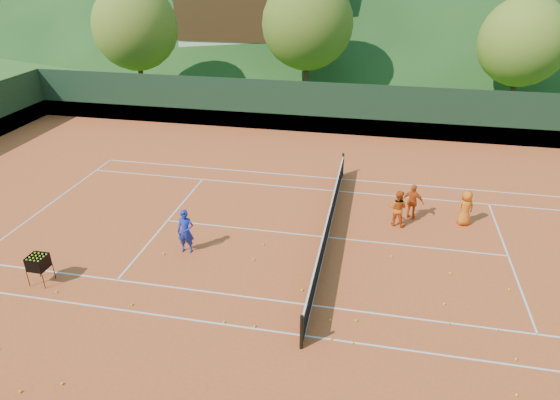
% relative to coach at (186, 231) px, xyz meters
% --- Properties ---
extents(ground, '(400.00, 400.00, 0.00)m').
position_rel_coach_xyz_m(ground, '(4.79, 1.98, -0.83)').
color(ground, '#2D561A').
rests_on(ground, ground).
extents(clay_court, '(40.00, 24.00, 0.02)m').
position_rel_coach_xyz_m(clay_court, '(4.79, 1.98, -0.82)').
color(clay_court, '#CB4F20').
rests_on(clay_court, ground).
extents(coach, '(0.63, 0.44, 1.63)m').
position_rel_coach_xyz_m(coach, '(0.00, 0.00, 0.00)').
color(coach, '#182AA1').
rests_on(coach, clay_court).
extents(student_a, '(0.84, 0.73, 1.47)m').
position_rel_coach_xyz_m(student_a, '(7.31, 3.47, -0.08)').
color(student_a, '#DB5913').
rests_on(student_a, clay_court).
extents(student_b, '(0.92, 0.56, 1.47)m').
position_rel_coach_xyz_m(student_b, '(7.90, 4.15, -0.08)').
color(student_b, '#DC5313').
rests_on(student_b, clay_court).
extents(student_c, '(0.82, 0.70, 1.43)m').
position_rel_coach_xyz_m(student_c, '(9.89, 4.06, -0.10)').
color(student_c, orange).
rests_on(student_c, clay_court).
extents(tennis_ball_0, '(0.07, 0.07, 0.07)m').
position_rel_coach_xyz_m(tennis_ball_0, '(6.14, -3.56, -0.78)').
color(tennis_ball_0, '#CCF028').
rests_on(tennis_ball_0, clay_court).
extents(tennis_ball_2, '(0.07, 0.07, 0.07)m').
position_rel_coach_xyz_m(tennis_ball_2, '(-0.73, -0.40, -0.78)').
color(tennis_ball_2, '#CCF028').
rests_on(tennis_ball_2, clay_court).
extents(tennis_ball_3, '(0.07, 0.07, 0.07)m').
position_rel_coach_xyz_m(tennis_ball_3, '(2.44, -3.45, -0.78)').
color(tennis_ball_3, '#CCF028').
rests_on(tennis_ball_3, clay_court).
extents(tennis_ball_4, '(0.07, 0.07, 0.07)m').
position_rel_coach_xyz_m(tennis_ball_4, '(10.82, -0.14, -0.78)').
color(tennis_ball_4, '#CCF028').
rests_on(tennis_ball_4, clay_court).
extents(tennis_ball_5, '(0.07, 0.07, 0.07)m').
position_rel_coach_xyz_m(tennis_ball_5, '(4.41, -1.49, -0.78)').
color(tennis_ball_5, '#CCF028').
rests_on(tennis_ball_5, clay_court).
extents(tennis_ball_6, '(0.07, 0.07, 0.07)m').
position_rel_coach_xyz_m(tennis_ball_6, '(10.15, -4.56, -0.78)').
color(tennis_ball_6, '#CCF028').
rests_on(tennis_ball_6, clay_court).
extents(tennis_ball_7, '(0.07, 0.07, 0.07)m').
position_rel_coach_xyz_m(tennis_ball_7, '(8.73, -1.31, -0.78)').
color(tennis_ball_7, '#CCF028').
rests_on(tennis_ball_7, clay_court).
extents(tennis_ball_8, '(0.07, 0.07, 0.07)m').
position_rel_coach_xyz_m(tennis_ball_8, '(2.47, -0.10, -0.78)').
color(tennis_ball_8, '#CCF028').
rests_on(tennis_ball_8, clay_court).
extents(tennis_ball_10, '(0.07, 0.07, 0.07)m').
position_rel_coach_xyz_m(tennis_ball_10, '(-3.14, -3.14, -0.78)').
color(tennis_ball_10, '#CCF028').
rests_on(tennis_ball_10, clay_court).
extents(tennis_ball_11, '(0.07, 0.07, 0.07)m').
position_rel_coach_xyz_m(tennis_ball_11, '(9.08, 0.41, -0.78)').
color(tennis_ball_11, '#CCF028').
rests_on(tennis_ball_11, clay_court).
extents(tennis_ball_12, '(0.07, 0.07, 0.07)m').
position_rel_coach_xyz_m(tennis_ball_12, '(-0.53, -3.24, -0.78)').
color(tennis_ball_12, '#CCF028').
rests_on(tennis_ball_12, clay_court).
extents(tennis_ball_13, '(0.07, 0.07, 0.07)m').
position_rel_coach_xyz_m(tennis_ball_13, '(6.18, -2.61, -0.78)').
color(tennis_ball_13, '#CCF028').
rests_on(tennis_ball_13, clay_court).
extents(tennis_ball_15, '(0.07, 0.07, 0.07)m').
position_rel_coach_xyz_m(tennis_ball_15, '(10.39, -3.30, -0.78)').
color(tennis_ball_15, '#CCF028').
rests_on(tennis_ball_15, clay_court).
extents(tennis_ball_16, '(0.07, 0.07, 0.07)m').
position_rel_coach_xyz_m(tennis_ball_16, '(5.55, -3.52, -0.78)').
color(tennis_ball_16, '#CCF028').
rests_on(tennis_ball_16, clay_court).
extents(tennis_ball_17, '(0.07, 0.07, 0.07)m').
position_rel_coach_xyz_m(tennis_ball_17, '(10.10, -2.22, -0.78)').
color(tennis_ball_17, '#CCF028').
rests_on(tennis_ball_17, clay_court).
extents(tennis_ball_19, '(0.07, 0.07, 0.07)m').
position_rel_coach_xyz_m(tennis_ball_19, '(-0.79, -6.45, -0.78)').
color(tennis_ball_19, '#CCF028').
rests_on(tennis_ball_19, clay_court).
extents(tennis_ball_20, '(0.07, 0.07, 0.07)m').
position_rel_coach_xyz_m(tennis_ball_20, '(3.35, -3.44, -0.78)').
color(tennis_ball_20, '#CCF028').
rests_on(tennis_ball_20, clay_court).
extents(tennis_ball_22, '(0.07, 0.07, 0.07)m').
position_rel_coach_xyz_m(tennis_ball_22, '(5.43, -2.74, -0.78)').
color(tennis_ball_22, '#CCF028').
rests_on(tennis_ball_22, clay_court).
extents(tennis_ball_24, '(0.07, 0.07, 0.07)m').
position_rel_coach_xyz_m(tennis_ball_24, '(2.57, 0.92, -0.78)').
color(tennis_ball_24, '#CCF028').
rests_on(tennis_ball_24, clay_court).
extents(tennis_ball_25, '(0.07, 0.07, 0.07)m').
position_rel_coach_xyz_m(tennis_ball_25, '(8.78, -2.20, -0.78)').
color(tennis_ball_25, '#CCF028').
rests_on(tennis_ball_25, clay_court).
extents(tennis_ball_26, '(0.07, 0.07, 0.07)m').
position_rel_coach_xyz_m(tennis_ball_26, '(7.16, 1.07, -0.78)').
color(tennis_ball_26, '#CCF028').
rests_on(tennis_ball_26, clay_court).
extents(tennis_ball_28, '(0.07, 0.07, 0.07)m').
position_rel_coach_xyz_m(tennis_ball_28, '(-1.64, -6.88, -0.78)').
color(tennis_ball_28, '#CCF028').
rests_on(tennis_ball_28, clay_court).
extents(court_lines, '(23.83, 11.03, 0.00)m').
position_rel_coach_xyz_m(court_lines, '(4.79, 1.98, -0.81)').
color(court_lines, silver).
rests_on(court_lines, clay_court).
extents(tennis_net, '(0.10, 12.07, 1.10)m').
position_rel_coach_xyz_m(tennis_net, '(4.79, 1.98, -0.31)').
color(tennis_net, black).
rests_on(tennis_net, clay_court).
extents(perimeter_fence, '(40.40, 24.24, 3.00)m').
position_rel_coach_xyz_m(perimeter_fence, '(4.79, 1.98, 0.43)').
color(perimeter_fence, black).
rests_on(perimeter_fence, clay_court).
extents(ball_hopper, '(0.57, 0.57, 1.00)m').
position_rel_coach_xyz_m(ball_hopper, '(-3.91, -2.73, -0.07)').
color(ball_hopper, black).
rests_on(ball_hopper, clay_court).
extents(chalet_left, '(13.80, 9.93, 12.92)m').
position_rel_coach_xyz_m(chalet_left, '(-5.21, 31.98, 4.81)').
color(chalet_left, beige).
rests_on(chalet_left, ground).
extents(chalet_mid, '(12.65, 8.82, 11.45)m').
position_rel_coach_xyz_m(chalet_mid, '(10.79, 35.98, 4.16)').
color(chalet_mid, beige).
rests_on(chalet_mid, ground).
extents(tree_a, '(6.00, 6.00, 7.88)m').
position_rel_coach_xyz_m(tree_a, '(-11.21, 19.98, 4.03)').
color(tree_a, '#41271A').
rests_on(tree_a, ground).
extents(tree_b, '(6.40, 6.40, 8.40)m').
position_rel_coach_xyz_m(tree_b, '(0.79, 21.98, 4.36)').
color(tree_b, '#402B19').
rests_on(tree_b, ground).
extents(tree_c, '(5.60, 5.60, 7.35)m').
position_rel_coach_xyz_m(tree_c, '(14.79, 20.98, 3.71)').
color(tree_c, '#3D2718').
rests_on(tree_c, ground).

